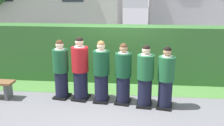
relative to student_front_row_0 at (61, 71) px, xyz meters
The scene contains 9 objects.
ground_plane 1.57m from the student_front_row_0, ahead, with size 60.00×60.00×0.00m, color slate.
student_front_row_0 is the anchor object (origin of this frame).
student_in_red_blazer 0.53m from the student_front_row_0, ahead, with size 0.47×0.56×1.67m.
student_front_row_2 1.10m from the student_front_row_0, ahead, with size 0.42×0.48×1.60m.
student_front_row_3 1.67m from the student_front_row_0, ahead, with size 0.44×0.50×1.56m.
student_front_row_4 2.22m from the student_front_row_0, ahead, with size 0.41×0.52×1.56m.
student_front_row_5 2.72m from the student_front_row_0, ahead, with size 0.44×0.51×1.54m.
hedge 2.07m from the student_front_row_0, 48.46° to the left, with size 8.47×0.70×1.73m.
lawn_strip 1.73m from the student_front_row_0, 28.55° to the left, with size 8.47×0.90×0.01m, color #477A38.
Camera 1 is at (0.62, -6.51, 2.92)m, focal length 43.83 mm.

